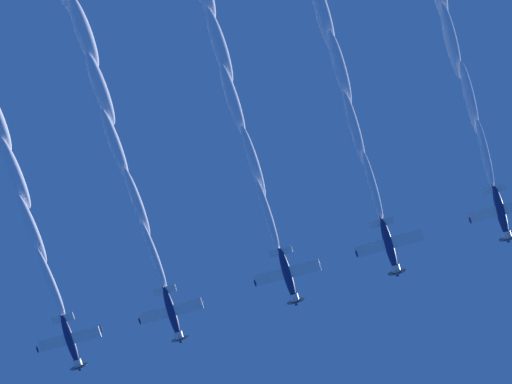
# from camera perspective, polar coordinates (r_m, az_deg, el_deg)

# --- Properties ---
(airplane_lead) EXTENTS (7.30, 8.11, 2.85)m
(airplane_lead) POSITION_cam_1_polar(r_m,az_deg,el_deg) (95.52, -13.81, -10.94)
(airplane_lead) COLOR navy
(airplane_left_wingman) EXTENTS (7.28, 8.12, 3.08)m
(airplane_left_wingman) POSITION_cam_1_polar(r_m,az_deg,el_deg) (93.44, -6.35, -9.15)
(airplane_left_wingman) COLOR navy
(airplane_right_wingman) EXTENTS (7.29, 8.09, 2.94)m
(airplane_right_wingman) POSITION_cam_1_polar(r_m,az_deg,el_deg) (89.96, 2.42, -6.35)
(airplane_right_wingman) COLOR navy
(airplane_outer_left) EXTENTS (7.31, 8.14, 2.68)m
(airplane_outer_left) POSITION_cam_1_polar(r_m,az_deg,el_deg) (90.04, 10.04, -4.09)
(airplane_outer_left) COLOR navy
(airplane_outer_right) EXTENTS (7.30, 8.09, 2.76)m
(airplane_outer_right) POSITION_cam_1_polar(r_m,az_deg,el_deg) (94.82, 18.01, -1.54)
(airplane_outer_right) COLOR navy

